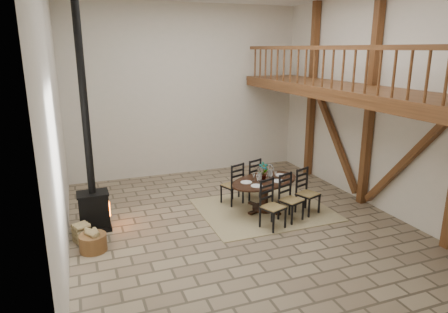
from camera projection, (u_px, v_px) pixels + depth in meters
name	position (u px, v px, depth m)	size (l,w,h in m)	color
ground	(237.00, 222.00, 8.87)	(8.00, 8.00, 0.00)	#8C7A5D
room_shell	(290.00, 83.00, 8.49)	(7.02, 8.02, 5.01)	beige
rug	(264.00, 210.00, 9.54)	(3.00, 2.50, 0.02)	tan
dining_table	(268.00, 195.00, 9.35)	(2.18, 2.38, 1.18)	black
wood_stove	(91.00, 179.00, 8.22)	(0.65, 0.50, 5.00)	black
log_basket	(93.00, 242.00, 7.57)	(0.51, 0.51, 0.42)	brown
log_stack	(82.00, 233.00, 7.92)	(0.38, 0.38, 0.39)	tan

